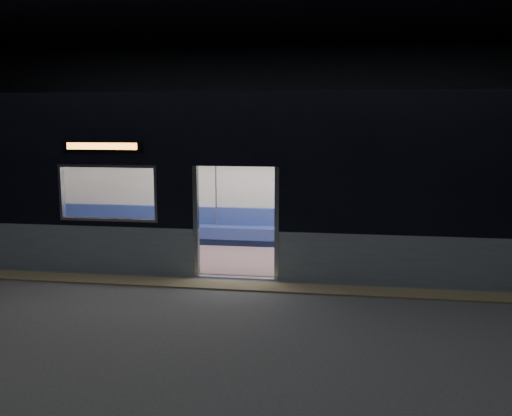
# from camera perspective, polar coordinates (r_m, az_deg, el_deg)

# --- Properties ---
(station_floor) EXTENTS (24.00, 14.00, 0.01)m
(station_floor) POSITION_cam_1_polar(r_m,az_deg,el_deg) (9.00, -3.33, -9.30)
(station_floor) COLOR #47494C
(station_floor) RESTS_ON ground
(station_envelope) EXTENTS (24.00, 14.00, 5.00)m
(station_envelope) POSITION_cam_1_polar(r_m,az_deg,el_deg) (8.58, -3.57, 14.64)
(station_envelope) COLOR black
(station_envelope) RESTS_ON station_floor
(tactile_strip) EXTENTS (22.80, 0.50, 0.03)m
(tactile_strip) POSITION_cam_1_polar(r_m,az_deg,el_deg) (9.51, -2.64, -8.15)
(tactile_strip) COLOR #8C7F59
(tactile_strip) RESTS_ON station_floor
(metro_car) EXTENTS (18.00, 3.04, 3.35)m
(metro_car) POSITION_cam_1_polar(r_m,az_deg,el_deg) (11.08, -0.71, 4.01)
(metro_car) COLOR #8B9AA6
(metro_car) RESTS_ON station_floor
(passenger) EXTENTS (0.37, 0.62, 1.27)m
(passenger) POSITION_cam_1_polar(r_m,az_deg,el_deg) (12.15, 14.68, -1.02)
(passenger) COLOR black
(passenger) RESTS_ON metro_car
(handbag) EXTENTS (0.24, 0.21, 0.12)m
(handbag) POSITION_cam_1_polar(r_m,az_deg,el_deg) (11.97, 14.71, -1.68)
(handbag) COLOR black
(handbag) RESTS_ON passenger
(transit_map) EXTENTS (0.99, 0.03, 0.64)m
(transit_map) POSITION_cam_1_polar(r_m,az_deg,el_deg) (12.57, 20.95, 2.31)
(transit_map) COLOR white
(transit_map) RESTS_ON metro_car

